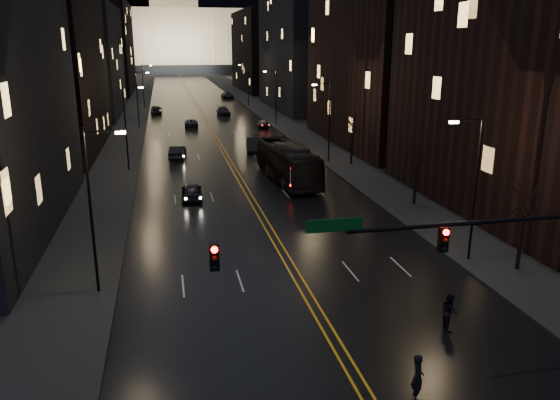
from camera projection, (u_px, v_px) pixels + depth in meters
ground at (353, 374)px, 22.31m from camera, size 900.00×900.00×0.00m
road at (190, 95)px, 144.56m from camera, size 20.00×320.00×0.02m
sidewalk_left at (136, 95)px, 141.77m from camera, size 8.00×320.00×0.16m
sidewalk_right at (243, 93)px, 147.32m from camera, size 8.00×320.00×0.16m
center_line at (190, 95)px, 144.56m from camera, size 0.62×320.00×0.01m
building_left_mid at (40, 35)px, 65.06m from camera, size 12.00×30.00×28.00m
building_left_far at (85, 60)px, 101.91m from camera, size 12.00×34.00×20.00m
building_left_dist at (107, 48)px, 146.50m from camera, size 12.00×40.00×24.00m
building_right_near at (532, 57)px, 41.97m from camera, size 12.00×26.00×24.00m
building_right_mid at (303, 44)px, 109.41m from camera, size 12.00×34.00×26.00m
building_right_dist at (261, 51)px, 155.10m from camera, size 12.00×40.00×22.00m
capitol at (175, 34)px, 252.69m from camera, size 90.00×50.00×58.50m
traffic_signal at (497, 247)px, 22.06m from camera, size 17.29×0.45×7.00m
streetlamp_right_near at (473, 182)px, 32.45m from camera, size 2.13×0.25×9.00m
streetlamp_left_near at (94, 203)px, 28.16m from camera, size 2.13×0.25×9.00m
streetlamp_right_mid at (328, 118)px, 60.67m from camera, size 2.13×0.25×9.00m
streetlamp_left_mid at (127, 123)px, 56.38m from camera, size 2.13×0.25×9.00m
streetlamp_right_far at (275, 94)px, 88.88m from camera, size 2.13×0.25×9.00m
streetlamp_left_far at (138, 97)px, 84.59m from camera, size 2.13×0.25×9.00m
streetlamp_right_dist at (247, 82)px, 117.09m from camera, size 2.13×0.25×9.00m
streetlamp_left_dist at (144, 83)px, 112.81m from camera, size 2.13×0.25×9.00m
tree_right_near at (526, 198)px, 31.16m from camera, size 2.40×2.40×6.65m
tree_right_mid at (417, 152)px, 44.32m from camera, size 2.40×2.40×6.65m
tree_right_far at (352, 125)px, 59.37m from camera, size 2.40×2.40×6.65m
bus at (288, 163)px, 53.27m from camera, size 4.00×13.20×3.62m
oncoming_car_a at (192, 191)px, 47.10m from camera, size 1.94×4.46×1.50m
oncoming_car_b at (178, 152)px, 63.83m from camera, size 2.27×4.93×1.57m
oncoming_car_c at (191, 123)px, 88.37m from camera, size 2.25×4.65×1.28m
oncoming_car_d at (156, 110)px, 105.09m from camera, size 2.21×5.32×1.54m
receding_car_a at (254, 145)px, 68.12m from camera, size 2.43×5.37×1.71m
receding_car_b at (263, 124)px, 87.17m from camera, size 2.12×4.39×1.44m
receding_car_c at (223, 111)px, 102.68m from camera, size 2.29×5.38×1.55m
receding_car_d at (227, 95)px, 134.53m from camera, size 2.71×5.50×1.50m
pedestrian_a at (418, 377)px, 20.52m from camera, size 0.57×0.75×1.88m
pedestrian_b at (449, 311)px, 25.61m from camera, size 0.55×0.92×1.82m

